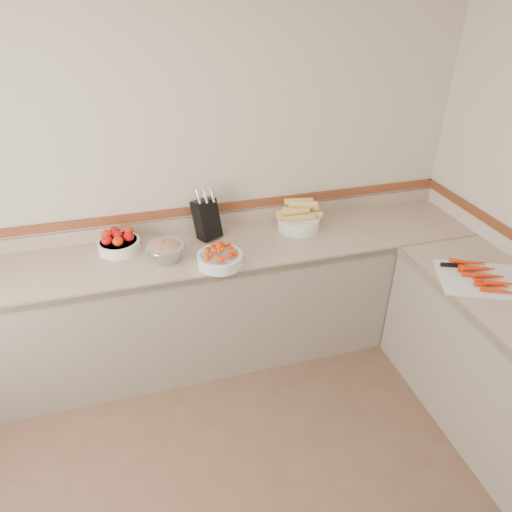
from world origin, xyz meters
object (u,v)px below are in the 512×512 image
object	(u,v)px
tomato_bowl	(119,242)
corn_bowl	(299,219)
cherry_tomato_bowl	(220,257)
rhubarb_bowl	(166,251)
cutting_board	(480,277)
knife_block	(206,218)

from	to	relation	value
tomato_bowl	corn_bowl	xyz separation A→B (m)	(1.26, -0.03, 0.02)
cherry_tomato_bowl	rhubarb_bowl	distance (m)	0.35
tomato_bowl	cutting_board	bearing A→B (deg)	-24.53
tomato_bowl	cutting_board	distance (m)	2.30
cherry_tomato_bowl	corn_bowl	distance (m)	0.73
rhubarb_bowl	cutting_board	bearing A→B (deg)	-22.08
knife_block	cutting_board	distance (m)	1.79
cutting_board	cherry_tomato_bowl	bearing A→B (deg)	158.08
knife_block	rhubarb_bowl	world-z (taller)	knife_block
knife_block	rhubarb_bowl	distance (m)	0.41
tomato_bowl	rhubarb_bowl	size ratio (longest dim) A/B	1.11
cherry_tomato_bowl	cutting_board	size ratio (longest dim) A/B	0.49
cherry_tomato_bowl	rhubarb_bowl	world-z (taller)	cherry_tomato_bowl
cherry_tomato_bowl	corn_bowl	world-z (taller)	corn_bowl
cutting_board	knife_block	bearing A→B (deg)	146.67
tomato_bowl	corn_bowl	distance (m)	1.26
cherry_tomato_bowl	rhubarb_bowl	xyz separation A→B (m)	(-0.32, 0.14, 0.02)
tomato_bowl	rhubarb_bowl	xyz separation A→B (m)	(0.29, -0.22, 0.01)
rhubarb_bowl	cherry_tomato_bowl	bearing A→B (deg)	-22.85
rhubarb_bowl	knife_block	bearing A→B (deg)	38.80
knife_block	cherry_tomato_bowl	distance (m)	0.40
tomato_bowl	cutting_board	world-z (taller)	tomato_bowl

